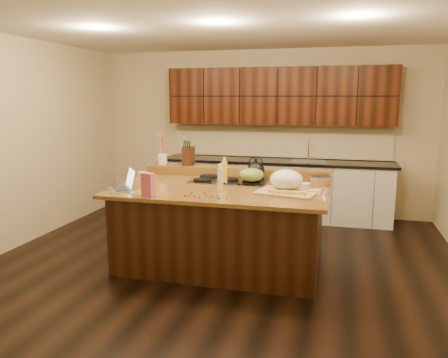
# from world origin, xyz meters

# --- Properties ---
(room) EXTENTS (5.52, 5.02, 2.72)m
(room) POSITION_xyz_m (0.00, 0.00, 1.35)
(room) COLOR black
(room) RESTS_ON ground
(island) EXTENTS (2.40, 1.60, 0.92)m
(island) POSITION_xyz_m (0.00, 0.00, 0.46)
(island) COLOR black
(island) RESTS_ON ground
(back_ledge) EXTENTS (2.40, 0.30, 0.12)m
(back_ledge) POSITION_xyz_m (0.00, 0.70, 0.98)
(back_ledge) COLOR black
(back_ledge) RESTS_ON island
(cooktop) EXTENTS (0.92, 0.52, 0.05)m
(cooktop) POSITION_xyz_m (0.00, 0.30, 0.94)
(cooktop) COLOR gray
(cooktop) RESTS_ON island
(back_counter) EXTENTS (3.70, 0.66, 2.40)m
(back_counter) POSITION_xyz_m (0.30, 2.23, 0.98)
(back_counter) COLOR silver
(back_counter) RESTS_ON ground
(kettle) EXTENTS (0.24, 0.24, 0.19)m
(kettle) POSITION_xyz_m (0.30, 0.43, 1.06)
(kettle) COLOR black
(kettle) RESTS_ON cooktop
(green_bowl) EXTENTS (0.29, 0.29, 0.16)m
(green_bowl) POSITION_xyz_m (0.30, 0.17, 1.04)
(green_bowl) COLOR olive
(green_bowl) RESTS_ON cooktop
(laptop) EXTENTS (0.42, 0.44, 0.24)m
(laptop) POSITION_xyz_m (-1.00, -0.45, 0.98)
(laptop) COLOR #B7B7BC
(laptop) RESTS_ON island
(oil_bottle) EXTENTS (0.09, 0.09, 0.27)m
(oil_bottle) POSITION_xyz_m (-0.02, 0.14, 1.06)
(oil_bottle) COLOR yellow
(oil_bottle) RESTS_ON island
(vinegar_bottle) EXTENTS (0.07, 0.07, 0.25)m
(vinegar_bottle) POSITION_xyz_m (0.03, -0.21, 1.04)
(vinegar_bottle) COLOR silver
(vinegar_bottle) RESTS_ON island
(wooden_tray) EXTENTS (0.69, 0.56, 0.25)m
(wooden_tray) POSITION_xyz_m (0.74, -0.12, 1.03)
(wooden_tray) COLOR tan
(wooden_tray) RESTS_ON island
(ramekin_a) EXTENTS (0.13, 0.13, 0.04)m
(ramekin_a) POSITION_xyz_m (1.06, -0.12, 0.94)
(ramekin_a) COLOR white
(ramekin_a) RESTS_ON island
(ramekin_b) EXTENTS (0.12, 0.12, 0.04)m
(ramekin_b) POSITION_xyz_m (0.67, 0.05, 0.94)
(ramekin_b) COLOR white
(ramekin_b) RESTS_ON island
(ramekin_c) EXTENTS (0.13, 0.13, 0.04)m
(ramekin_c) POSITION_xyz_m (0.93, 0.23, 0.94)
(ramekin_c) COLOR white
(ramekin_c) RESTS_ON island
(strainer_bowl) EXTENTS (0.28, 0.28, 0.09)m
(strainer_bowl) POSITION_xyz_m (1.08, 0.37, 0.97)
(strainer_bowl) COLOR #996B3F
(strainer_bowl) RESTS_ON island
(kitchen_timer) EXTENTS (0.09, 0.09, 0.07)m
(kitchen_timer) POSITION_xyz_m (1.16, -0.20, 0.96)
(kitchen_timer) COLOR silver
(kitchen_timer) RESTS_ON island
(pink_bag) EXTENTS (0.15, 0.11, 0.25)m
(pink_bag) POSITION_xyz_m (-0.61, -0.69, 1.04)
(pink_bag) COLOR #B95770
(pink_bag) RESTS_ON island
(candy_plate) EXTENTS (0.21, 0.21, 0.01)m
(candy_plate) POSITION_xyz_m (-0.78, -0.57, 0.93)
(candy_plate) COLOR white
(candy_plate) RESTS_ON island
(package_box) EXTENTS (0.11, 0.09, 0.14)m
(package_box) POSITION_xyz_m (-0.97, -0.06, 0.99)
(package_box) COLOR #F6E257
(package_box) RESTS_ON island
(utensil_crock) EXTENTS (0.14, 0.14, 0.14)m
(utensil_crock) POSITION_xyz_m (-1.03, 0.70, 1.11)
(utensil_crock) COLOR white
(utensil_crock) RESTS_ON back_ledge
(knife_block) EXTENTS (0.13, 0.20, 0.24)m
(knife_block) POSITION_xyz_m (-0.66, 0.70, 1.16)
(knife_block) COLOR black
(knife_block) RESTS_ON back_ledge
(gumdrop_0) EXTENTS (0.02, 0.02, 0.02)m
(gumdrop_0) POSITION_xyz_m (-0.14, -0.60, 0.93)
(gumdrop_0) COLOR red
(gumdrop_0) RESTS_ON island
(gumdrop_1) EXTENTS (0.02, 0.02, 0.02)m
(gumdrop_1) POSITION_xyz_m (0.02, -0.53, 0.93)
(gumdrop_1) COLOR #198C26
(gumdrop_1) RESTS_ON island
(gumdrop_2) EXTENTS (0.02, 0.02, 0.02)m
(gumdrop_2) POSITION_xyz_m (0.19, -0.58, 0.93)
(gumdrop_2) COLOR red
(gumdrop_2) RESTS_ON island
(gumdrop_3) EXTENTS (0.02, 0.02, 0.02)m
(gumdrop_3) POSITION_xyz_m (0.10, -0.58, 0.93)
(gumdrop_3) COLOR #198C26
(gumdrop_3) RESTS_ON island
(gumdrop_4) EXTENTS (0.02, 0.02, 0.02)m
(gumdrop_4) POSITION_xyz_m (-0.25, -0.60, 0.93)
(gumdrop_4) COLOR red
(gumdrop_4) RESTS_ON island
(gumdrop_5) EXTENTS (0.02, 0.02, 0.02)m
(gumdrop_5) POSITION_xyz_m (0.12, -0.61, 0.93)
(gumdrop_5) COLOR #198C26
(gumdrop_5) RESTS_ON island
(gumdrop_6) EXTENTS (0.02, 0.02, 0.02)m
(gumdrop_6) POSITION_xyz_m (-0.09, -0.42, 0.93)
(gumdrop_6) COLOR red
(gumdrop_6) RESTS_ON island
(gumdrop_7) EXTENTS (0.02, 0.02, 0.02)m
(gumdrop_7) POSITION_xyz_m (-0.03, -0.55, 0.93)
(gumdrop_7) COLOR #198C26
(gumdrop_7) RESTS_ON island
(gumdrop_8) EXTENTS (0.02, 0.02, 0.02)m
(gumdrop_8) POSITION_xyz_m (0.03, -0.60, 0.93)
(gumdrop_8) COLOR red
(gumdrop_8) RESTS_ON island
(gumdrop_9) EXTENTS (0.02, 0.02, 0.02)m
(gumdrop_9) POSITION_xyz_m (-0.08, -0.62, 0.93)
(gumdrop_9) COLOR #198C26
(gumdrop_9) RESTS_ON island
(gumdrop_10) EXTENTS (0.02, 0.02, 0.02)m
(gumdrop_10) POSITION_xyz_m (-0.23, -0.50, 0.93)
(gumdrop_10) COLOR red
(gumdrop_10) RESTS_ON island
(gumdrop_11) EXTENTS (0.02, 0.02, 0.02)m
(gumdrop_11) POSITION_xyz_m (0.08, -0.51, 0.93)
(gumdrop_11) COLOR #198C26
(gumdrop_11) RESTS_ON island
(gumdrop_12) EXTENTS (0.02, 0.02, 0.02)m
(gumdrop_12) POSITION_xyz_m (-0.25, -0.58, 0.93)
(gumdrop_12) COLOR red
(gumdrop_12) RESTS_ON island
(gumdrop_13) EXTENTS (0.02, 0.02, 0.02)m
(gumdrop_13) POSITION_xyz_m (-0.23, -0.42, 0.93)
(gumdrop_13) COLOR #198C26
(gumdrop_13) RESTS_ON island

